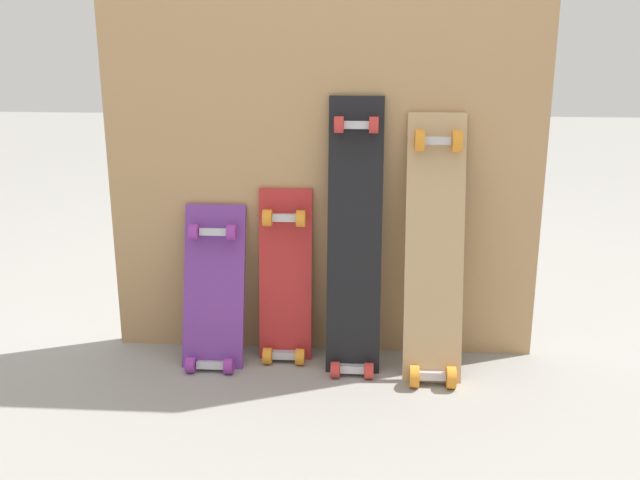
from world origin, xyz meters
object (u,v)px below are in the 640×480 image
skateboard_purple (214,298)px  skateboard_red (285,286)px  skateboard_black (354,248)px  skateboard_natural (434,259)px

skateboard_purple → skateboard_red: 0.24m
skateboard_red → skateboard_black: size_ratio=0.68×
skateboard_purple → skateboard_red: (0.23, 0.05, 0.03)m
skateboard_red → skateboard_natural: size_ratio=0.72×
skateboard_purple → skateboard_red: size_ratio=0.92×
skateboard_purple → skateboard_red: skateboard_red is taller
skateboard_red → skateboard_natural: skateboard_natural is taller
skateboard_natural → skateboard_black: bearing=173.4°
skateboard_red → skateboard_black: skateboard_black is taller
skateboard_natural → skateboard_red: bearing=171.7°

